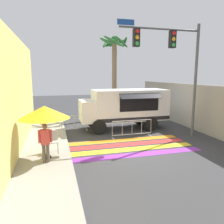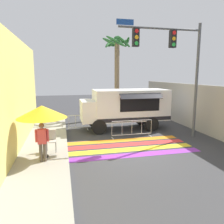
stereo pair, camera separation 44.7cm
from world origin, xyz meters
The scene contains 13 objects.
ground_plane centered at (0.00, 0.00, 0.00)m, with size 60.00×60.00×0.00m, color #38383A.
sidewalk_left centered at (-5.21, 0.00, 0.08)m, with size 4.40×16.00×0.17m.
building_left_facade centered at (-5.27, 0.00, 2.68)m, with size 0.25×16.00×5.36m.
concrete_wall_right centered at (5.40, 3.00, 1.49)m, with size 0.20×16.00×2.99m.
crosswalk_painted centered at (0.00, 0.61, 0.00)m, with size 6.40×2.84×0.01m.
food_truck centered at (0.81, 4.26, 1.56)m, with size 5.72×2.61×2.64m.
traffic_signal_pole centered at (2.78, 1.54, 4.61)m, with size 4.79×0.29×6.38m.
patio_umbrella centered at (-4.01, -0.31, 2.11)m, with size 2.04×2.04×2.20m.
folding_chair centered at (-3.73, 0.35, 0.76)m, with size 0.42×0.42×0.98m.
vendor_person centered at (-4.01, -0.79, 1.06)m, with size 0.53×0.21×1.58m.
barricade_front centered at (0.71, 2.19, 0.51)m, with size 2.41×0.44×1.02m.
barricade_side centered at (-2.38, 4.56, 0.49)m, with size 1.71×0.44×1.02m.
palm_tree centered at (1.38, 8.40, 4.54)m, with size 2.38×2.35×6.73m.
Camera 2 is at (-3.19, -9.53, 3.61)m, focal length 35.00 mm.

